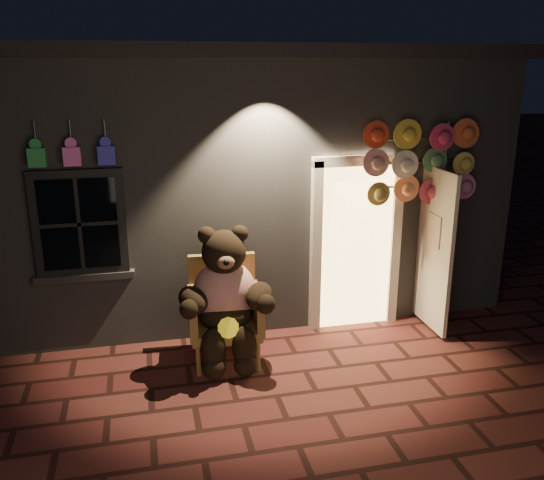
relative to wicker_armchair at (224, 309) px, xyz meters
name	(u,v)px	position (x,y,z in m)	size (l,w,h in m)	color
ground	(277,396)	(0.39, -0.96, -0.58)	(60.00, 60.00, 0.00)	#5B2922
shop_building	(219,163)	(0.39, 3.03, 1.16)	(7.30, 5.95, 3.51)	slate
wicker_armchair	(224,309)	(0.00, 0.00, 0.00)	(0.84, 0.76, 1.16)	olive
teddy_bear	(225,297)	(-0.01, -0.15, 0.21)	(1.13, 0.90, 1.56)	#B52913
hat_rack	(422,166)	(2.47, 0.31, 1.49)	(1.47, 0.22, 2.59)	#59595E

